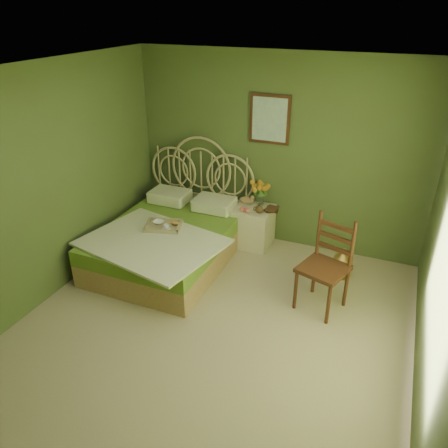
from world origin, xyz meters
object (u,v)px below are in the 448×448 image
at_px(chair, 326,258).
at_px(nightstand, 254,221).
at_px(bed, 171,238).
at_px(birdcage, 343,264).

bearing_deg(chair, nightstand, 157.59).
height_order(bed, nightstand, bed).
distance_m(bed, birdcage, 2.25).
height_order(bed, chair, bed).
bearing_deg(nightstand, chair, -40.03).
distance_m(nightstand, birdcage, 1.36).
height_order(bed, birdcage, bed).
distance_m(bed, nightstand, 1.19).
bearing_deg(birdcage, bed, -168.27).
distance_m(nightstand, chair, 1.56).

